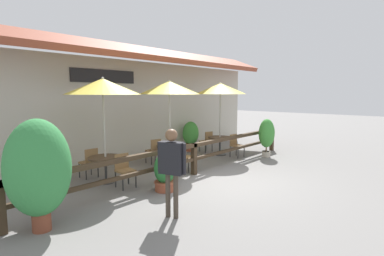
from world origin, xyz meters
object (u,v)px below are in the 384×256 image
(chair_far_wallside, at_px, (207,141))
(pedestrian, at_px, (172,161))
(potted_plant_corner_fern, at_px, (267,134))
(dining_table_middle, at_px, (170,150))
(dining_table_far, at_px, (220,140))
(potted_plant_entrance_palm, at_px, (38,169))
(potted_plant_small_flowering, at_px, (191,135))
(potted_plant_tall_tropical, at_px, (165,172))
(dining_table_near, at_px, (106,162))
(chair_near_streetside, at_px, (124,169))
(patio_umbrella_near, at_px, (103,87))
(patio_umbrella_far, at_px, (220,89))
(chair_far_streetside, at_px, (236,144))
(chair_middle_wallside, at_px, (154,150))
(chair_middle_streetside, at_px, (184,155))
(chair_near_wallside, at_px, (90,161))
(patio_umbrella_middle, at_px, (169,88))

(chair_far_wallside, distance_m, pedestrian, 6.70)
(potted_plant_corner_fern, bearing_deg, dining_table_middle, 154.36)
(dining_table_far, height_order, potted_plant_entrance_palm, potted_plant_entrance_palm)
(potted_plant_small_flowering, bearing_deg, dining_table_middle, -153.10)
(chair_far_wallside, bearing_deg, potted_plant_small_flowering, -58.39)
(potted_plant_entrance_palm, bearing_deg, potted_plant_tall_tropical, -1.17)
(dining_table_near, height_order, chair_near_streetside, chair_near_streetside)
(chair_far_wallside, height_order, pedestrian, pedestrian)
(potted_plant_small_flowering, distance_m, pedestrian, 6.84)
(patio_umbrella_near, height_order, potted_plant_entrance_palm, patio_umbrella_near)
(patio_umbrella_far, distance_m, chair_far_streetside, 2.24)
(chair_middle_wallside, distance_m, potted_plant_corner_fern, 4.35)
(potted_plant_small_flowering, bearing_deg, dining_table_near, -166.36)
(chair_middle_wallside, height_order, chair_far_wallside, same)
(chair_near_streetside, bearing_deg, patio_umbrella_far, 12.81)
(dining_table_middle, height_order, potted_plant_small_flowering, potted_plant_small_flowering)
(chair_middle_streetside, xyz_separation_m, chair_middle_wallside, (0.03, 1.45, 0.00))
(dining_table_far, bearing_deg, potted_plant_entrance_palm, -168.64)
(chair_far_streetside, bearing_deg, pedestrian, -154.03)
(potted_plant_tall_tropical, bearing_deg, chair_middle_wallside, 53.50)
(dining_table_near, bearing_deg, potted_plant_tall_tropical, -71.63)
(dining_table_far, distance_m, chair_far_wallside, 0.72)
(chair_near_wallside, height_order, patio_umbrella_middle, patio_umbrella_middle)
(chair_far_wallside, xyz_separation_m, pedestrian, (-5.63, -3.57, 0.65))
(dining_table_far, height_order, potted_plant_tall_tropical, potted_plant_tall_tropical)
(dining_table_near, bearing_deg, potted_plant_small_flowering, 13.64)
(potted_plant_tall_tropical, relative_size, potted_plant_corner_fern, 0.66)
(potted_plant_corner_fern, height_order, pedestrian, pedestrian)
(dining_table_middle, distance_m, potted_plant_entrance_palm, 5.13)
(chair_near_streetside, bearing_deg, chair_middle_streetside, 4.91)
(patio_umbrella_near, height_order, dining_table_middle, patio_umbrella_near)
(dining_table_near, distance_m, potted_plant_corner_fern, 6.22)
(potted_plant_entrance_palm, xyz_separation_m, pedestrian, (1.94, -1.35, 0.01))
(dining_table_near, distance_m, chair_far_streetside, 5.25)
(potted_plant_corner_fern, relative_size, potted_plant_small_flowering, 1.16)
(potted_plant_tall_tropical, distance_m, pedestrian, 1.80)
(pedestrian, bearing_deg, chair_middle_wallside, -53.98)
(patio_umbrella_middle, xyz_separation_m, dining_table_far, (2.68, -0.11, -2.05))
(chair_near_streetside, height_order, potted_plant_small_flowering, potted_plant_small_flowering)
(chair_near_streetside, distance_m, potted_plant_corner_fern, 5.97)
(patio_umbrella_near, bearing_deg, dining_table_near, 0.00)
(chair_near_streetside, height_order, potted_plant_entrance_palm, potted_plant_entrance_palm)
(chair_middle_streetside, relative_size, dining_table_far, 0.94)
(chair_far_wallside, bearing_deg, patio_umbrella_middle, 21.54)
(potted_plant_entrance_palm, distance_m, pedestrian, 2.36)
(dining_table_near, height_order, chair_near_wallside, chair_near_wallside)
(chair_near_streetside, relative_size, dining_table_middle, 0.94)
(chair_middle_streetside, height_order, patio_umbrella_far, patio_umbrella_far)
(patio_umbrella_far, bearing_deg, patio_umbrella_near, 177.99)
(chair_far_streetside, bearing_deg, patio_umbrella_near, 175.34)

